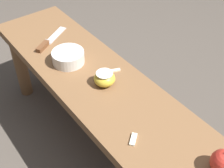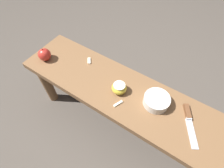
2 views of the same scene
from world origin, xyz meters
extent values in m
plane|color=#4C443D|center=(0.00, 0.00, 0.00)|extent=(8.00, 8.00, 0.00)
cube|color=brown|center=(0.00, 0.00, 0.42)|extent=(1.32, 0.34, 0.04)
cylinder|color=brown|center=(-0.60, -0.11, 0.20)|extent=(0.07, 0.07, 0.40)
cylinder|color=brown|center=(-0.60, 0.11, 0.20)|extent=(0.07, 0.07, 0.40)
cube|color=#B7BABF|center=(-0.40, 0.03, 0.44)|extent=(0.10, 0.14, 0.00)
cube|color=#B7BABF|center=(-0.36, -0.04, 0.45)|extent=(0.03, 0.02, 0.02)
cube|color=brown|center=(-0.34, -0.07, 0.45)|extent=(0.06, 0.08, 0.02)
sphere|color=red|center=(0.56, 0.06, 0.48)|extent=(0.08, 0.08, 0.08)
ellipsoid|color=gold|center=(0.03, 0.01, 0.47)|extent=(0.08, 0.08, 0.06)
cylinder|color=white|center=(0.03, 0.01, 0.50)|extent=(0.07, 0.07, 0.00)
cube|color=white|center=(-0.01, 0.08, 0.45)|extent=(0.03, 0.06, 0.01)
cube|color=white|center=(0.31, -0.08, 0.45)|extent=(0.05, 0.05, 0.01)
cylinder|color=silver|center=(-0.18, -0.03, 0.47)|extent=(0.14, 0.14, 0.05)
camera|label=1|loc=(0.78, -0.52, 1.26)|focal=50.00mm
camera|label=2|loc=(-0.24, 0.49, 1.26)|focal=28.00mm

